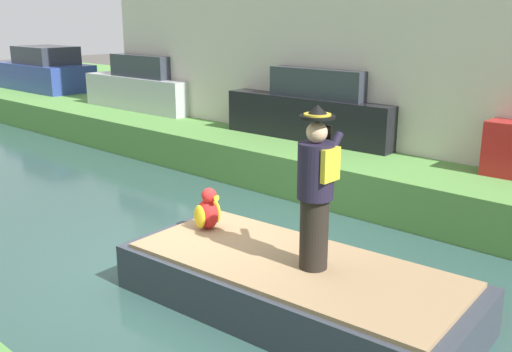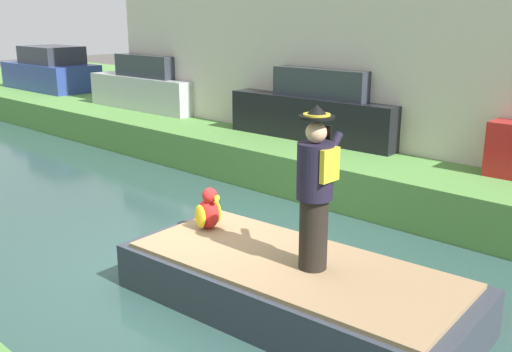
{
  "view_description": "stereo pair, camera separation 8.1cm",
  "coord_description": "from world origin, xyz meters",
  "px_view_note": "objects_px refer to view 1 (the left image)",
  "views": [
    {
      "loc": [
        -4.87,
        -5.59,
        3.47
      ],
      "look_at": [
        0.05,
        -1.13,
        1.61
      ],
      "focal_mm": 40.6,
      "sensor_mm": 36.0,
      "label": 1
    },
    {
      "loc": [
        -4.81,
        -5.65,
        3.47
      ],
      "look_at": [
        0.05,
        -1.13,
        1.61
      ],
      "focal_mm": 40.6,
      "sensor_mm": 36.0,
      "label": 2
    }
  ],
  "objects_px": {
    "boat": "(294,286)",
    "parked_car_dark": "(325,107)",
    "parked_car_blue": "(45,71)",
    "parked_car_silver": "(153,85)",
    "person_pirate": "(316,189)",
    "parrot_plush": "(208,211)"
  },
  "relations": [
    {
      "from": "boat",
      "to": "parked_car_dark",
      "type": "bearing_deg",
      "value": 32.76
    },
    {
      "from": "parked_car_blue",
      "to": "parked_car_dark",
      "type": "bearing_deg",
      "value": -90.0
    },
    {
      "from": "parked_car_dark",
      "to": "parked_car_silver",
      "type": "relative_size",
      "value": 1.01
    },
    {
      "from": "boat",
      "to": "parked_car_silver",
      "type": "xyz_separation_m",
      "value": [
        5.34,
        9.39,
        1.13
      ]
    },
    {
      "from": "person_pirate",
      "to": "parked_car_blue",
      "type": "bearing_deg",
      "value": 75.4
    },
    {
      "from": "parked_car_silver",
      "to": "person_pirate",
      "type": "bearing_deg",
      "value": -118.84
    },
    {
      "from": "person_pirate",
      "to": "parked_car_dark",
      "type": "height_order",
      "value": "person_pirate"
    },
    {
      "from": "person_pirate",
      "to": "parked_car_blue",
      "type": "relative_size",
      "value": 0.46
    },
    {
      "from": "person_pirate",
      "to": "parked_car_dark",
      "type": "distance_m",
      "value": 6.47
    },
    {
      "from": "parked_car_silver",
      "to": "parked_car_dark",
      "type": "bearing_deg",
      "value": -90.0
    },
    {
      "from": "parked_car_dark",
      "to": "parked_car_silver",
      "type": "bearing_deg",
      "value": 90.0
    },
    {
      "from": "parked_car_silver",
      "to": "parked_car_blue",
      "type": "relative_size",
      "value": 1.0
    },
    {
      "from": "person_pirate",
      "to": "boat",
      "type": "bearing_deg",
      "value": 100.7
    },
    {
      "from": "parked_car_dark",
      "to": "parked_car_silver",
      "type": "xyz_separation_m",
      "value": [
        0.0,
        5.95,
        0.0
      ]
    },
    {
      "from": "parrot_plush",
      "to": "parked_car_dark",
      "type": "distance_m",
      "value": 5.64
    },
    {
      "from": "person_pirate",
      "to": "parked_car_dark",
      "type": "bearing_deg",
      "value": 38.91
    },
    {
      "from": "parrot_plush",
      "to": "parked_car_blue",
      "type": "height_order",
      "value": "parked_car_blue"
    },
    {
      "from": "parked_car_silver",
      "to": "parked_car_blue",
      "type": "xyz_separation_m",
      "value": [
        0.0,
        6.05,
        0.0
      ]
    },
    {
      "from": "boat",
      "to": "parked_car_blue",
      "type": "height_order",
      "value": "parked_car_blue"
    },
    {
      "from": "boat",
      "to": "parked_car_silver",
      "type": "relative_size",
      "value": 1.07
    },
    {
      "from": "person_pirate",
      "to": "parked_car_dark",
      "type": "xyz_separation_m",
      "value": [
        5.31,
        3.69,
        -0.11
      ]
    },
    {
      "from": "parked_car_dark",
      "to": "person_pirate",
      "type": "bearing_deg",
      "value": -145.18
    }
  ]
}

